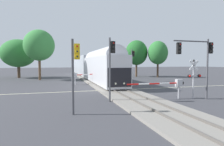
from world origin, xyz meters
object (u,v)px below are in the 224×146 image
crossing_gate_far (80,75)px  pine_left_background (18,53)px  traffic_signal_near_left (75,64)px  oak_far_right (136,53)px  maple_right_background (158,53)px  traffic_signal_far_side (133,60)px  traffic_signal_median (111,59)px  crossing_signal_mast (194,75)px  crossing_gate_near (173,84)px  traffic_signal_near_right (199,54)px  oak_behind_train (39,45)px  commuter_train (90,65)px

crossing_gate_far → pine_left_background: 20.41m
traffic_signal_near_left → oak_far_right: (16.90, 29.35, 2.39)m
crossing_gate_far → pine_left_background: bearing=124.6°
maple_right_background → traffic_signal_far_side: bearing=-141.3°
traffic_signal_median → maple_right_background: (17.45, 23.02, 1.89)m
crossing_signal_mast → maple_right_background: 25.96m
crossing_gate_near → crossing_signal_mast: bearing=-15.1°
traffic_signal_near_right → maple_right_background: bearing=68.2°
crossing_signal_mast → maple_right_background: maple_right_background is taller
crossing_gate_near → traffic_signal_median: traffic_signal_median is taller
traffic_signal_near_left → maple_right_background: maple_right_background is taller
traffic_signal_near_right → pine_left_background: size_ratio=0.65×
oak_behind_train → maple_right_background: size_ratio=1.17×
commuter_train → crossing_gate_far: 11.24m
traffic_signal_near_right → traffic_signal_near_left: traffic_signal_near_right is taller
traffic_signal_near_left → traffic_signal_median: bearing=44.3°
traffic_signal_median → oak_far_right: size_ratio=0.64×
crossing_signal_mast → oak_far_right: oak_far_right is taller
oak_far_right → crossing_gate_near: bearing=-106.3°
crossing_gate_near → oak_behind_train: size_ratio=0.59×
commuter_train → crossing_gate_near: commuter_train is taller
commuter_train → crossing_gate_far: size_ratio=6.96×
traffic_signal_far_side → pine_left_background: pine_left_background is taller
crossing_signal_mast → pine_left_background: size_ratio=0.44×
commuter_train → traffic_signal_far_side: bearing=-54.5°
commuter_train → crossing_gate_near: 24.82m
commuter_train → traffic_signal_near_left: (-5.64, -27.47, 0.47)m
traffic_signal_near_left → maple_right_background: (20.78, 26.27, 2.29)m
traffic_signal_near_left → pine_left_background: pine_left_background is taller
oak_far_right → oak_behind_train: size_ratio=0.90×
pine_left_background → maple_right_background: 30.78m
traffic_signal_median → crossing_gate_near: bearing=-3.0°
commuter_train → oak_behind_train: bearing=-173.9°
crossing_gate_near → maple_right_background: (11.62, 23.33, 4.15)m
crossing_signal_mast → oak_behind_train: oak_behind_train is taller
commuter_train → crossing_gate_far: commuter_train is taller
commuter_train → oak_far_right: oak_far_right is taller
oak_far_right → pine_left_background: oak_far_right is taller
oak_behind_train → pine_left_background: bearing=125.0°
crossing_signal_mast → traffic_signal_far_side: (0.69, 16.55, 1.57)m
traffic_signal_near_right → oak_far_right: bearing=77.9°
crossing_signal_mast → crossing_gate_far: (-8.81, 14.42, -0.83)m
oak_far_right → traffic_signal_far_side: bearing=-116.7°
traffic_signal_median → oak_behind_train: (-7.65, 23.15, 2.95)m
traffic_signal_far_side → oak_far_right: bearing=63.3°
traffic_signal_far_side → traffic_signal_median: 17.82m
traffic_signal_near_right → crossing_gate_near: bearing=151.3°
traffic_signal_near_left → pine_left_background: (-9.18, 33.35, 2.09)m
crossing_signal_mast → traffic_signal_near_left: 11.32m
crossing_signal_mast → oak_far_right: 27.75m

